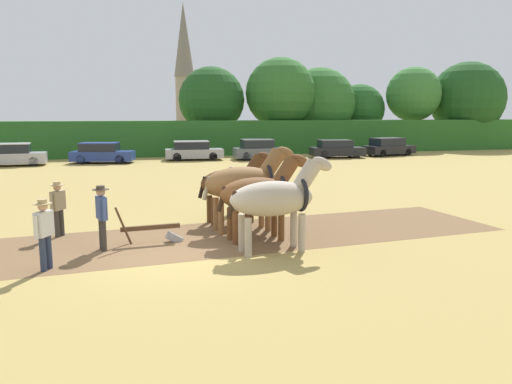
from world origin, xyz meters
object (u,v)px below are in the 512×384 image
Objects in this scene: tree_far_right at (467,99)px; parked_car_right at (337,149)px; tree_right at (414,94)px; farmer_beside_team at (232,186)px; draft_horse_lead_right at (260,193)px; draft_horse_trail_right at (233,183)px; tree_center at (320,103)px; church_spire at (184,67)px; farmer_at_plow at (102,213)px; draft_horse_lead_left at (276,198)px; tree_center_left at (281,93)px; parked_car_left at (14,155)px; tree_left at (212,100)px; farmer_onlooker_left at (44,229)px; parked_car_center_left at (102,153)px; parked_car_center_right at (259,150)px; parked_car_center at (193,151)px; draft_horse_trail_left at (246,182)px; plow at (156,231)px; tree_center_right at (360,109)px; farmer_onlooker_right at (58,205)px; parked_car_far_right at (389,147)px.

parked_car_right is (-17.35, -6.98, -4.27)m from tree_far_right.
tree_right is 4.77× the size of farmer_beside_team.
draft_horse_lead_right reaches higher than draft_horse_trail_right.
church_spire is at bearing 104.84° from tree_center.
draft_horse_lead_right is 4.22m from farmer_at_plow.
tree_right reaches higher than draft_horse_lead_left.
tree_center_left is 2.14× the size of parked_car_left.
tree_left reaches higher than farmer_onlooker_left.
parked_car_left is 0.87× the size of parked_car_center_left.
tree_left is at bearing 105.95° from parked_car_center_right.
draft_horse_lead_right is (-24.42, -30.86, -4.01)m from tree_right.
parked_car_center_right is (6.61, 23.66, -0.59)m from draft_horse_lead_right.
draft_horse_trail_left is at bearing -90.43° from parked_car_center.
farmer_beside_team is 20.87m from parked_car_center_right.
tree_far_right is 42.46m from church_spire.
draft_horse_lead_right is 3.86m from farmer_beside_team.
tree_center is at bearing 56.18° from plow.
tree_center is at bearing 61.42° from draft_horse_lead_left.
draft_horse_lead_right is 1.65× the size of farmer_at_plow.
tree_center_left reaches higher than tree_center_right.
tree_far_right is 43.22m from draft_horse_lead_right.
tree_center_right is at bearing 50.87° from plow.
parked_car_center_left is at bearing -160.19° from tree_center_right.
draft_horse_trail_right is at bearing -110.92° from tree_center_left.
tree_left is 1.74× the size of parked_car_center.
draft_horse_trail_right is at bearing -117.17° from tree_center.
tree_right is at bearing 47.22° from draft_horse_lead_right.
tree_center_right reaches higher than parked_car_center_left.
draft_horse_lead_right is (-30.37, -30.54, -3.62)m from tree_far_right.
draft_horse_lead_right is (-19.65, -32.87, -2.57)m from tree_center_right.
draft_horse_trail_right is 0.60× the size of parked_car_center.
draft_horse_lead_left is at bearing -114.15° from tree_center.
tree_left reaches higher than draft_horse_lead_right.
draft_horse_lead_left is (-14.99, -33.43, -3.08)m from tree_center.
tree_center_right is 11.01m from tree_far_right.
tree_right is 5.04× the size of farmer_onlooker_right.
tree_center is at bearing 107.28° from farmer_beside_team.
parked_car_center_right is (9.44, 23.27, 0.42)m from plow.
tree_center_left is 3.06× the size of draft_horse_lead_right.
farmer_onlooker_right is (-35.82, -28.63, -4.05)m from tree_far_right.
tree_far_right is 40.58m from farmer_beside_team.
tree_far_right is at bearing 40.74° from draft_horse_lead_right.
parked_car_center_right is (-4.10, -7.32, -4.59)m from tree_center_left.
draft_horse_lead_left is at bearing -33.32° from plow.
plow is at bearing -137.76° from tree_far_right.
parked_car_far_right is at bearing 5.08° from parked_car_center_right.
draft_horse_lead_right is 2.45m from draft_horse_trail_right.
tree_center_left is 23.01m from parked_car_left.
tree_right is 5.97m from tree_far_right.
draft_horse_lead_left reaches higher than draft_horse_lead_right.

